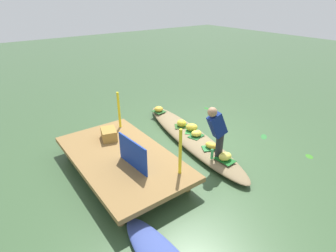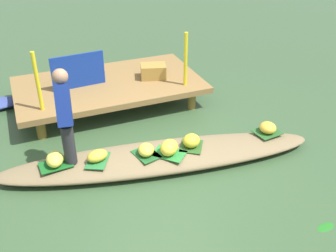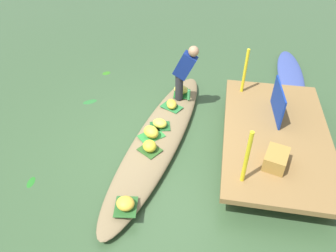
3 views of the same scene
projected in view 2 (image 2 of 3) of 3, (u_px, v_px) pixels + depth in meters
canal_water at (160, 163)px, 5.56m from camera, size 40.00×40.00×0.00m
dock_platform at (109, 85)px, 6.96m from camera, size 3.20×1.80×0.42m
vendor_boat at (160, 157)px, 5.51m from camera, size 4.50×1.53×0.21m
leaf_mat_0 at (146, 154)px, 5.37m from camera, size 0.36×0.43×0.01m
banana_bunch_0 at (146, 150)px, 5.33m from camera, size 0.29×0.32×0.15m
leaf_mat_1 at (98, 160)px, 5.25m from camera, size 0.42×0.48×0.01m
banana_bunch_1 at (97, 156)px, 5.21m from camera, size 0.34×0.27×0.15m
leaf_mat_2 at (56, 165)px, 5.16m from camera, size 0.44×0.31×0.01m
banana_bunch_2 at (55, 159)px, 5.12m from camera, size 0.27×0.33×0.18m
leaf_mat_3 at (191, 146)px, 5.54m from camera, size 0.44×0.46×0.01m
banana_bunch_3 at (191, 141)px, 5.49m from camera, size 0.34×0.33×0.19m
leaf_mat_4 at (169, 153)px, 5.38m from camera, size 0.52×0.52×0.01m
banana_bunch_4 at (169, 147)px, 5.33m from camera, size 0.38×0.38×0.20m
leaf_mat_5 at (267, 132)px, 5.87m from camera, size 0.41×0.37×0.01m
banana_bunch_5 at (268, 128)px, 5.83m from camera, size 0.30×0.32×0.16m
vendor_person at (65, 112)px, 4.96m from camera, size 0.26×0.50×1.21m
water_bottle at (68, 147)px, 5.33m from camera, size 0.06×0.06×0.23m
market_banner at (78, 71)px, 6.62m from camera, size 0.90×0.09×0.58m
railing_post_west at (37, 82)px, 5.83m from camera, size 0.06×0.06×0.93m
railing_post_east at (186, 59)px, 6.61m from camera, size 0.06×0.06×0.93m
produce_crate at (153, 71)px, 7.05m from camera, size 0.51×0.43×0.24m
drifting_plant_0 at (326, 227)px, 4.50m from camera, size 0.25×0.14×0.01m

